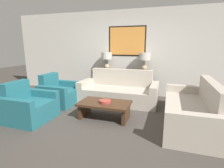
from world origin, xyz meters
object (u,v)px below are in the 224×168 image
(couch_by_back_wall, at_px, (119,92))
(coffee_table, at_px, (105,106))
(armchair_near_back_wall, at_px, (59,94))
(table_lamp_left, at_px, (107,58))
(armchair_near_camera, at_px, (29,107))
(decorative_bowl, at_px, (105,102))
(console_table, at_px, (125,83))
(couch_by_side, at_px, (192,111))
(table_lamp_right, at_px, (145,58))

(couch_by_back_wall, distance_m, coffee_table, 1.20)
(couch_by_back_wall, distance_m, armchair_near_back_wall, 1.64)
(table_lamp_left, bearing_deg, armchair_near_camera, -110.26)
(decorative_bowl, bearing_deg, couch_by_back_wall, 92.14)
(armchair_near_back_wall, xyz_separation_m, armchair_near_camera, (0.00, -1.11, 0.00))
(console_table, xyz_separation_m, armchair_near_back_wall, (-1.51, -1.35, -0.12))
(coffee_table, bearing_deg, decorative_bowl, -45.16)
(console_table, xyz_separation_m, couch_by_side, (1.80, -1.64, -0.11))
(table_lamp_left, relative_size, couch_by_back_wall, 0.26)
(couch_by_side, bearing_deg, table_lamp_right, 126.18)
(console_table, relative_size, table_lamp_right, 2.88)
(console_table, xyz_separation_m, coffee_table, (0.02, -1.90, -0.13))
(table_lamp_right, height_order, coffee_table, table_lamp_right)
(table_lamp_left, height_order, decorative_bowl, table_lamp_left)
(table_lamp_left, bearing_deg, armchair_near_back_wall, -123.93)
(console_table, xyz_separation_m, decorative_bowl, (0.05, -1.93, -0.00))
(couch_by_side, bearing_deg, decorative_bowl, -170.55)
(coffee_table, bearing_deg, armchair_near_back_wall, 160.04)
(armchair_near_back_wall, bearing_deg, coffee_table, -19.96)
(table_lamp_left, xyz_separation_m, armchair_near_camera, (-0.91, -2.46, -0.91))
(coffee_table, bearing_deg, table_lamp_right, 73.03)
(coffee_table, height_order, armchair_near_camera, armchair_near_camera)
(table_lamp_left, height_order, couch_by_side, table_lamp_left)
(console_table, distance_m, armchair_near_back_wall, 2.03)
(console_table, bearing_deg, table_lamp_right, 0.00)
(armchair_near_back_wall, bearing_deg, table_lamp_right, 32.62)
(decorative_bowl, relative_size, armchair_near_back_wall, 0.28)
(couch_by_back_wall, xyz_separation_m, coffee_table, (0.02, -1.20, -0.02))
(decorative_bowl, bearing_deg, console_table, 91.36)
(table_lamp_right, bearing_deg, console_table, 180.00)
(couch_by_back_wall, xyz_separation_m, couch_by_side, (1.80, -0.94, 0.00))
(decorative_bowl, bearing_deg, armchair_near_camera, -161.23)
(console_table, distance_m, table_lamp_left, 0.99)
(table_lamp_right, distance_m, coffee_table, 2.19)
(console_table, bearing_deg, couch_by_side, -42.33)
(decorative_bowl, bearing_deg, table_lamp_right, 73.97)
(console_table, height_order, decorative_bowl, console_table)
(couch_by_side, bearing_deg, console_table, 137.67)
(coffee_table, relative_size, armchair_near_camera, 1.21)
(table_lamp_right, distance_m, armchair_near_back_wall, 2.66)
(table_lamp_left, bearing_deg, console_table, 0.00)
(table_lamp_left, xyz_separation_m, table_lamp_right, (1.20, 0.00, 0.00))
(table_lamp_left, distance_m, decorative_bowl, 2.19)
(console_table, height_order, armchair_near_camera, armchair_near_camera)
(table_lamp_left, bearing_deg, couch_by_side, -34.33)
(couch_by_side, xyz_separation_m, decorative_bowl, (-1.75, -0.29, 0.10))
(couch_by_side, distance_m, armchair_near_camera, 3.41)
(table_lamp_left, distance_m, couch_by_side, 3.04)
(decorative_bowl, bearing_deg, coffee_table, 134.84)
(table_lamp_right, height_order, decorative_bowl, table_lamp_right)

